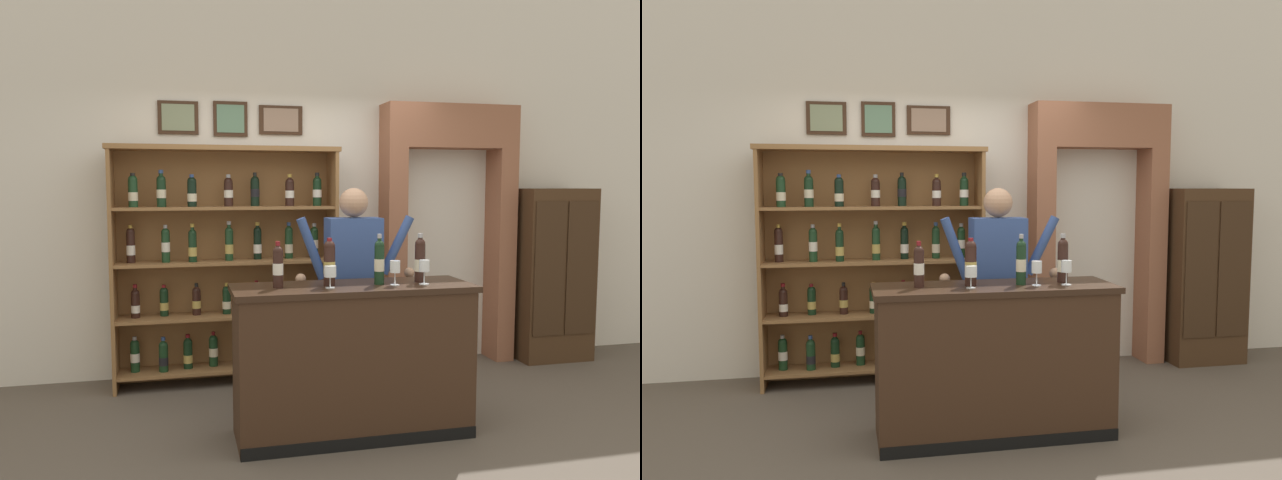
{
  "view_description": "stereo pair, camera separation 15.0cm",
  "coord_description": "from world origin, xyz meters",
  "views": [
    {
      "loc": [
        -0.96,
        -3.79,
        1.67
      ],
      "look_at": [
        -0.04,
        0.15,
        1.31
      ],
      "focal_mm": 33.74,
      "sensor_mm": 36.0,
      "label": 1
    },
    {
      "loc": [
        -0.81,
        -3.82,
        1.67
      ],
      "look_at": [
        -0.04,
        0.15,
        1.31
      ],
      "focal_mm": 33.74,
      "sensor_mm": 36.0,
      "label": 2
    }
  ],
  "objects": [
    {
      "name": "back_wall",
      "position": [
        -0.0,
        1.66,
        1.78
      ],
      "size": [
        12.0,
        0.19,
        3.56
      ],
      "color": "silver",
      "rests_on": "ground"
    },
    {
      "name": "shopkeeper",
      "position": [
        0.31,
        0.54,
        1.03
      ],
      "size": [
        0.94,
        0.22,
        1.66
      ],
      "color": "#2D3347",
      "rests_on": "ground"
    },
    {
      "name": "archway_doorway",
      "position": [
        1.5,
        1.52,
        1.39
      ],
      "size": [
        1.28,
        0.45,
        2.42
      ],
      "color": "#935B42",
      "rests_on": "ground"
    },
    {
      "name": "tasting_counter",
      "position": [
        0.15,
        -0.0,
        0.51
      ],
      "size": [
        1.61,
        0.53,
        1.02
      ],
      "color": "#382316",
      "rests_on": "ground"
    },
    {
      "name": "side_cabinet",
      "position": [
        2.54,
        1.31,
        0.83
      ],
      "size": [
        0.7,
        0.44,
        1.65
      ],
      "color": "#422B19",
      "rests_on": "ground"
    },
    {
      "name": "tasting_bottle_bianco",
      "position": [
        -0.01,
        0.02,
        1.17
      ],
      "size": [
        0.08,
        0.08,
        0.32
      ],
      "color": "black",
      "rests_on": "tasting_counter"
    },
    {
      "name": "tasting_bottle_grappa",
      "position": [
        0.33,
        -0.01,
        1.18
      ],
      "size": [
        0.07,
        0.07,
        0.34
      ],
      "color": "black",
      "rests_on": "tasting_counter"
    },
    {
      "name": "wine_glass_center",
      "position": [
        0.42,
        -0.07,
        1.14
      ],
      "size": [
        0.07,
        0.07,
        0.16
      ],
      "color": "silver",
      "rests_on": "tasting_counter"
    },
    {
      "name": "tasting_bottle_prosecco",
      "position": [
        0.64,
        0.03,
        1.18
      ],
      "size": [
        0.07,
        0.07,
        0.33
      ],
      "color": "black",
      "rests_on": "tasting_counter"
    },
    {
      "name": "tasting_bottle_riserva",
      "position": [
        -0.35,
        0.01,
        1.16
      ],
      "size": [
        0.07,
        0.07,
        0.3
      ],
      "color": "black",
      "rests_on": "tasting_counter"
    },
    {
      "name": "wine_glass_spare",
      "position": [
        -0.03,
        -0.09,
        1.12
      ],
      "size": [
        0.08,
        0.08,
        0.14
      ],
      "color": "silver",
      "rests_on": "tasting_counter"
    },
    {
      "name": "ground_plane",
      "position": [
        0.0,
        0.0,
        -0.01
      ],
      "size": [
        14.0,
        14.0,
        0.02
      ],
      "primitive_type": "cube",
      "color": "brown"
    },
    {
      "name": "wine_glass_left",
      "position": [
        0.62,
        -0.08,
        1.13
      ],
      "size": [
        0.07,
        0.07,
        0.16
      ],
      "color": "silver",
      "rests_on": "tasting_counter"
    },
    {
      "name": "wine_shelf",
      "position": [
        -0.58,
        1.33,
        1.05
      ],
      "size": [
        1.9,
        0.36,
        2.01
      ],
      "color": "olive",
      "rests_on": "ground"
    }
  ]
}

